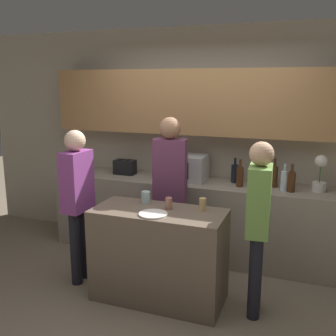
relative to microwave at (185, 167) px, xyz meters
The scene contains 22 objects.
ground_plane 1.78m from the microwave, 82.29° to the right, with size 14.00×14.00×0.00m, color #7F705B.
back_wall 0.57m from the microwave, 51.81° to the left, with size 6.40×0.40×2.70m.
back_counter 0.64m from the microwave, ahead, with size 3.60×0.62×0.91m.
kitchen_island 1.29m from the microwave, 84.07° to the right, with size 1.24×0.56×0.89m.
microwave is the anchor object (origin of this frame).
toaster 0.79m from the microwave, behind, with size 0.26×0.16×0.18m.
potted_plant 1.51m from the microwave, ahead, with size 0.14×0.14×0.39m.
bottle_0 0.59m from the microwave, ahead, with size 0.08×0.08×0.29m.
bottle_1 0.69m from the microwave, ahead, with size 0.08×0.08×0.31m.
bottle_2 0.78m from the microwave, ahead, with size 0.07×0.07×0.25m.
bottle_3 0.87m from the microwave, ahead, with size 0.09×0.09×0.23m.
bottle_4 0.95m from the microwave, ahead, with size 0.07×0.07×0.24m.
bottle_5 1.04m from the microwave, ahead, with size 0.08×0.08×0.32m.
bottle_6 1.16m from the microwave, ahead, with size 0.08×0.08×0.30m.
bottle_7 1.23m from the microwave, ahead, with size 0.08×0.08×0.30m.
plate_on_island 1.28m from the microwave, 84.63° to the right, with size 0.26×0.26×0.01m.
cup_0 1.11m from the microwave, 63.17° to the right, with size 0.06×0.06×0.12m.
cup_1 0.97m from the microwave, 95.10° to the right, with size 0.09×0.09×0.12m.
cup_2 1.08m from the microwave, 79.96° to the right, with size 0.07×0.07×0.11m.
person_left 0.59m from the microwave, 86.92° to the right, with size 0.37×0.24×1.71m.
person_center 1.48m from the microwave, 46.29° to the right, with size 0.21×0.35×1.57m.
person_right 1.34m from the microwave, 125.79° to the right, with size 0.21×0.35×1.60m.
Camera 1 is at (1.22, -2.93, 2.06)m, focal length 42.00 mm.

